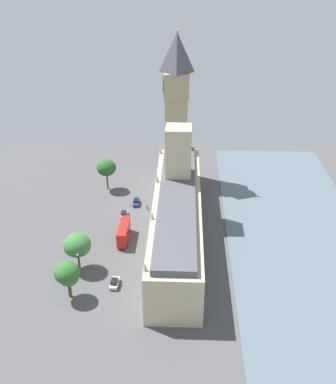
{
  "coord_description": "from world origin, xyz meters",
  "views": [
    {
      "loc": [
        -3.88,
        108.03,
        72.49
      ],
      "look_at": [
        1.0,
        -13.54,
        7.48
      ],
      "focal_mm": 42.86,
      "sensor_mm": 36.0,
      "label": 1
    }
  ],
  "objects_px": {
    "parliament_building": "(177,212)",
    "double_decker_bus_corner": "(124,232)",
    "car_silver_near_tower": "(124,214)",
    "street_lamp_kerbside": "(78,261)",
    "plane_tree_midblock": "(67,273)",
    "plane_tree_opposite_hall": "(69,277)",
    "clock_tower": "(176,106)",
    "plane_tree_leading": "(106,168)",
    "pedestrian_trailing": "(147,207)",
    "plane_tree_far_end": "(77,245)",
    "car_white_by_river_gate": "(115,283)",
    "car_blue_under_trees": "(136,202)"
  },
  "relations": [
    {
      "from": "car_silver_near_tower",
      "to": "plane_tree_far_end",
      "type": "distance_m",
      "value": 27.65
    },
    {
      "from": "double_decker_bus_corner",
      "to": "pedestrian_trailing",
      "type": "distance_m",
      "value": 18.18
    },
    {
      "from": "clock_tower",
      "to": "plane_tree_leading",
      "type": "bearing_deg",
      "value": 22.8
    },
    {
      "from": "parliament_building",
      "to": "car_white_by_river_gate",
      "type": "bearing_deg",
      "value": 57.24
    },
    {
      "from": "car_blue_under_trees",
      "to": "car_white_by_river_gate",
      "type": "bearing_deg",
      "value": 86.7
    },
    {
      "from": "double_decker_bus_corner",
      "to": "plane_tree_opposite_hall",
      "type": "relative_size",
      "value": 1.35
    },
    {
      "from": "car_silver_near_tower",
      "to": "plane_tree_opposite_hall",
      "type": "bearing_deg",
      "value": -101.16
    },
    {
      "from": "clock_tower",
      "to": "plane_tree_opposite_hall",
      "type": "height_order",
      "value": "clock_tower"
    },
    {
      "from": "parliament_building",
      "to": "street_lamp_kerbside",
      "type": "bearing_deg",
      "value": 39.44
    },
    {
      "from": "double_decker_bus_corner",
      "to": "street_lamp_kerbside",
      "type": "relative_size",
      "value": 1.52
    },
    {
      "from": "plane_tree_far_end",
      "to": "plane_tree_leading",
      "type": "bearing_deg",
      "value": -90.53
    },
    {
      "from": "parliament_building",
      "to": "double_decker_bus_corner",
      "type": "relative_size",
      "value": 6.56
    },
    {
      "from": "double_decker_bus_corner",
      "to": "pedestrian_trailing",
      "type": "relative_size",
      "value": 6.39
    },
    {
      "from": "car_white_by_river_gate",
      "to": "plane_tree_leading",
      "type": "relative_size",
      "value": 0.4
    },
    {
      "from": "plane_tree_midblock",
      "to": "parliament_building",
      "type": "bearing_deg",
      "value": -132.31
    },
    {
      "from": "car_silver_near_tower",
      "to": "double_decker_bus_corner",
      "type": "bearing_deg",
      "value": -81.88
    },
    {
      "from": "pedestrian_trailing",
      "to": "car_white_by_river_gate",
      "type": "bearing_deg",
      "value": 101.8
    },
    {
      "from": "pedestrian_trailing",
      "to": "plane_tree_leading",
      "type": "relative_size",
      "value": 0.15
    },
    {
      "from": "plane_tree_far_end",
      "to": "plane_tree_midblock",
      "type": "bearing_deg",
      "value": 90.08
    },
    {
      "from": "car_white_by_river_gate",
      "to": "plane_tree_midblock",
      "type": "height_order",
      "value": "plane_tree_midblock"
    },
    {
      "from": "plane_tree_far_end",
      "to": "street_lamp_kerbside",
      "type": "relative_size",
      "value": 1.44
    },
    {
      "from": "car_white_by_river_gate",
      "to": "plane_tree_far_end",
      "type": "distance_m",
      "value": 13.44
    },
    {
      "from": "clock_tower",
      "to": "car_silver_near_tower",
      "type": "relative_size",
      "value": 12.22
    },
    {
      "from": "car_silver_near_tower",
      "to": "car_white_by_river_gate",
      "type": "height_order",
      "value": "same"
    },
    {
      "from": "car_white_by_river_gate",
      "to": "street_lamp_kerbside",
      "type": "height_order",
      "value": "street_lamp_kerbside"
    },
    {
      "from": "clock_tower",
      "to": "plane_tree_far_end",
      "type": "distance_m",
      "value": 61.32
    },
    {
      "from": "parliament_building",
      "to": "plane_tree_opposite_hall",
      "type": "relative_size",
      "value": 8.82
    },
    {
      "from": "car_silver_near_tower",
      "to": "plane_tree_leading",
      "type": "xyz_separation_m",
      "value": [
        7.82,
        -18.06,
        6.99
      ]
    },
    {
      "from": "car_silver_near_tower",
      "to": "street_lamp_kerbside",
      "type": "relative_size",
      "value": 0.6
    },
    {
      "from": "car_blue_under_trees",
      "to": "street_lamp_kerbside",
      "type": "relative_size",
      "value": 0.65
    },
    {
      "from": "car_white_by_river_gate",
      "to": "plane_tree_far_end",
      "type": "bearing_deg",
      "value": 149.73
    },
    {
      "from": "pedestrian_trailing",
      "to": "plane_tree_far_end",
      "type": "bearing_deg",
      "value": 83.35
    },
    {
      "from": "clock_tower",
      "to": "pedestrian_trailing",
      "type": "bearing_deg",
      "value": 69.88
    },
    {
      "from": "plane_tree_midblock",
      "to": "plane_tree_opposite_hall",
      "type": "bearing_deg",
      "value": -162.45
    },
    {
      "from": "parliament_building",
      "to": "double_decker_bus_corner",
      "type": "distance_m",
      "value": 15.87
    },
    {
      "from": "clock_tower",
      "to": "car_white_by_river_gate",
      "type": "distance_m",
      "value": 66.43
    },
    {
      "from": "plane_tree_midblock",
      "to": "car_white_by_river_gate",
      "type": "bearing_deg",
      "value": -156.59
    },
    {
      "from": "car_blue_under_trees",
      "to": "double_decker_bus_corner",
      "type": "bearing_deg",
      "value": 84.4
    },
    {
      "from": "pedestrian_trailing",
      "to": "plane_tree_midblock",
      "type": "relative_size",
      "value": 0.17
    },
    {
      "from": "plane_tree_far_end",
      "to": "plane_tree_midblock",
      "type": "distance_m",
      "value": 10.9
    },
    {
      "from": "pedestrian_trailing",
      "to": "street_lamp_kerbside",
      "type": "relative_size",
      "value": 0.24
    },
    {
      "from": "plane_tree_midblock",
      "to": "plane_tree_far_end",
      "type": "bearing_deg",
      "value": -89.92
    },
    {
      "from": "clock_tower",
      "to": "car_silver_near_tower",
      "type": "distance_m",
      "value": 40.43
    },
    {
      "from": "parliament_building",
      "to": "clock_tower",
      "type": "relative_size",
      "value": 1.36
    },
    {
      "from": "plane_tree_midblock",
      "to": "double_decker_bus_corner",
      "type": "bearing_deg",
      "value": -111.93
    },
    {
      "from": "pedestrian_trailing",
      "to": "plane_tree_midblock",
      "type": "bearing_deg",
      "value": 89.61
    },
    {
      "from": "clock_tower",
      "to": "double_decker_bus_corner",
      "type": "bearing_deg",
      "value": 71.3
    },
    {
      "from": "plane_tree_opposite_hall",
      "to": "plane_tree_midblock",
      "type": "xyz_separation_m",
      "value": [
        0.26,
        0.08,
        1.26
      ]
    },
    {
      "from": "car_white_by_river_gate",
      "to": "car_blue_under_trees",
      "type": "bearing_deg",
      "value": 91.49
    },
    {
      "from": "car_silver_near_tower",
      "to": "car_white_by_river_gate",
      "type": "bearing_deg",
      "value": -85.75
    }
  ]
}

